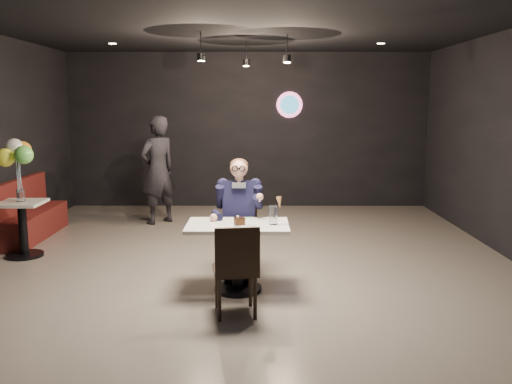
{
  "coord_description": "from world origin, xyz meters",
  "views": [
    {
      "loc": [
        0.17,
        -6.15,
        2.04
      ],
      "look_at": [
        0.16,
        0.15,
        1.0
      ],
      "focal_mm": 38.0,
      "sensor_mm": 36.0,
      "label": 1
    }
  ],
  "objects_px": {
    "chair_far": "(239,237)",
    "sundae_glass": "(273,215)",
    "booth_bench": "(31,209)",
    "side_table": "(23,231)",
    "main_table": "(238,257)",
    "balloon_vase": "(21,196)",
    "seated_man": "(239,216)",
    "chair_near": "(235,268)",
    "passerby": "(158,170)"
  },
  "relations": [
    {
      "from": "main_table",
      "to": "chair_near",
      "type": "bearing_deg",
      "value": -90.0
    },
    {
      "from": "side_table",
      "to": "passerby",
      "type": "xyz_separation_m",
      "value": [
        1.44,
        2.05,
        0.57
      ]
    },
    {
      "from": "balloon_vase",
      "to": "side_table",
      "type": "bearing_deg",
      "value": 0.0
    },
    {
      "from": "seated_man",
      "to": "booth_bench",
      "type": "xyz_separation_m",
      "value": [
        -3.21,
        1.78,
        -0.27
      ]
    },
    {
      "from": "main_table",
      "to": "seated_man",
      "type": "bearing_deg",
      "value": 90.0
    },
    {
      "from": "side_table",
      "to": "passerby",
      "type": "distance_m",
      "value": 2.57
    },
    {
      "from": "seated_man",
      "to": "chair_far",
      "type": "bearing_deg",
      "value": -153.43
    },
    {
      "from": "seated_man",
      "to": "balloon_vase",
      "type": "distance_m",
      "value": 3.02
    },
    {
      "from": "chair_near",
      "to": "side_table",
      "type": "height_order",
      "value": "chair_near"
    },
    {
      "from": "seated_man",
      "to": "balloon_vase",
      "type": "xyz_separation_m",
      "value": [
        -2.91,
        0.78,
        0.11
      ]
    },
    {
      "from": "side_table",
      "to": "sundae_glass",
      "type": "bearing_deg",
      "value": -22.35
    },
    {
      "from": "chair_far",
      "to": "balloon_vase",
      "type": "bearing_deg",
      "value": 165.02
    },
    {
      "from": "chair_far",
      "to": "seated_man",
      "type": "xyz_separation_m",
      "value": [
        0.0,
        0.0,
        0.26
      ]
    },
    {
      "from": "main_table",
      "to": "chair_far",
      "type": "distance_m",
      "value": 0.56
    },
    {
      "from": "chair_far",
      "to": "seated_man",
      "type": "bearing_deg",
      "value": 26.57
    },
    {
      "from": "seated_man",
      "to": "chair_near",
      "type": "bearing_deg",
      "value": -90.0
    },
    {
      "from": "passerby",
      "to": "chair_far",
      "type": "bearing_deg",
      "value": 73.09
    },
    {
      "from": "chair_far",
      "to": "balloon_vase",
      "type": "xyz_separation_m",
      "value": [
        -2.91,
        0.78,
        0.37
      ]
    },
    {
      "from": "sundae_glass",
      "to": "balloon_vase",
      "type": "distance_m",
      "value": 3.56
    },
    {
      "from": "booth_bench",
      "to": "main_table",
      "type": "bearing_deg",
      "value": -35.95
    },
    {
      "from": "chair_near",
      "to": "passerby",
      "type": "relative_size",
      "value": 0.5
    },
    {
      "from": "chair_near",
      "to": "booth_bench",
      "type": "distance_m",
      "value": 4.39
    },
    {
      "from": "seated_man",
      "to": "booth_bench",
      "type": "height_order",
      "value": "seated_man"
    },
    {
      "from": "sundae_glass",
      "to": "booth_bench",
      "type": "bearing_deg",
      "value": 146.76
    },
    {
      "from": "main_table",
      "to": "balloon_vase",
      "type": "distance_m",
      "value": 3.23
    },
    {
      "from": "chair_far",
      "to": "side_table",
      "type": "height_order",
      "value": "chair_far"
    },
    {
      "from": "chair_far",
      "to": "sundae_glass",
      "type": "xyz_separation_m",
      "value": [
        0.38,
        -0.57,
        0.39
      ]
    },
    {
      "from": "seated_man",
      "to": "main_table",
      "type": "bearing_deg",
      "value": -90.0
    },
    {
      "from": "main_table",
      "to": "balloon_vase",
      "type": "height_order",
      "value": "balloon_vase"
    },
    {
      "from": "side_table",
      "to": "main_table",
      "type": "bearing_deg",
      "value": -24.53
    },
    {
      "from": "seated_man",
      "to": "balloon_vase",
      "type": "bearing_deg",
      "value": 165.02
    },
    {
      "from": "chair_far",
      "to": "side_table",
      "type": "distance_m",
      "value": 3.02
    },
    {
      "from": "chair_far",
      "to": "balloon_vase",
      "type": "height_order",
      "value": "chair_far"
    },
    {
      "from": "booth_bench",
      "to": "side_table",
      "type": "bearing_deg",
      "value": -73.3
    },
    {
      "from": "chair_near",
      "to": "sundae_glass",
      "type": "bearing_deg",
      "value": 50.83
    },
    {
      "from": "sundae_glass",
      "to": "booth_bench",
      "type": "relative_size",
      "value": 0.11
    },
    {
      "from": "main_table",
      "to": "side_table",
      "type": "height_order",
      "value": "main_table"
    },
    {
      "from": "chair_far",
      "to": "sundae_glass",
      "type": "height_order",
      "value": "sundae_glass"
    },
    {
      "from": "chair_near",
      "to": "seated_man",
      "type": "distance_m",
      "value": 1.24
    },
    {
      "from": "main_table",
      "to": "chair_near",
      "type": "height_order",
      "value": "chair_near"
    },
    {
      "from": "sundae_glass",
      "to": "passerby",
      "type": "relative_size",
      "value": 0.11
    },
    {
      "from": "sundae_glass",
      "to": "side_table",
      "type": "bearing_deg",
      "value": 157.65
    },
    {
      "from": "sundae_glass",
      "to": "side_table",
      "type": "relative_size",
      "value": 0.29
    },
    {
      "from": "sundae_glass",
      "to": "seated_man",
      "type": "bearing_deg",
      "value": 123.49
    },
    {
      "from": "seated_man",
      "to": "side_table",
      "type": "bearing_deg",
      "value": 165.02
    },
    {
      "from": "main_table",
      "to": "seated_man",
      "type": "relative_size",
      "value": 0.76
    },
    {
      "from": "sundae_glass",
      "to": "chair_near",
      "type": "bearing_deg",
      "value": -120.97
    },
    {
      "from": "chair_far",
      "to": "sundae_glass",
      "type": "relative_size",
      "value": 4.59
    },
    {
      "from": "balloon_vase",
      "to": "passerby",
      "type": "distance_m",
      "value": 2.51
    },
    {
      "from": "chair_near",
      "to": "seated_man",
      "type": "xyz_separation_m",
      "value": [
        0.0,
        1.21,
        0.26
      ]
    }
  ]
}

